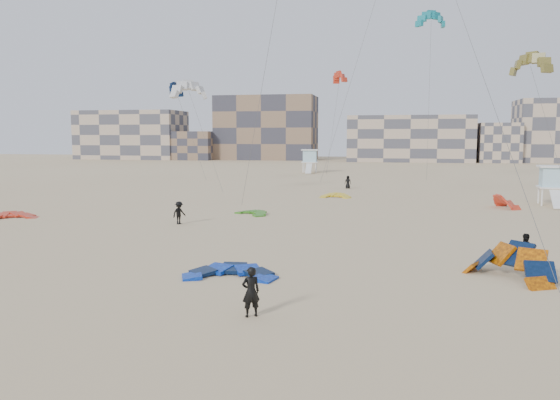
% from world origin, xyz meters
% --- Properties ---
extents(ground, '(320.00, 320.00, 0.00)m').
position_xyz_m(ground, '(0.00, 0.00, 0.00)').
color(ground, '#C9B386').
rests_on(ground, ground).
extents(kite_ground_blue, '(4.42, 4.62, 1.24)m').
position_xyz_m(kite_ground_blue, '(-1.96, 4.39, 0.00)').
color(kite_ground_blue, blue).
rests_on(kite_ground_blue, ground).
extents(kite_ground_orange, '(6.23, 6.23, 4.44)m').
position_xyz_m(kite_ground_orange, '(11.05, 6.68, 0.00)').
color(kite_ground_orange, orange).
rests_on(kite_ground_orange, ground).
extents(kite_ground_red, '(5.40, 5.44, 1.57)m').
position_xyz_m(kite_ground_red, '(-25.01, 18.68, 0.00)').
color(kite_ground_red, '#E34518').
rests_on(kite_ground_red, ground).
extents(kite_ground_green, '(4.17, 4.21, 0.85)m').
position_xyz_m(kite_ground_green, '(-6.16, 24.86, 0.00)').
color(kite_ground_green, '#3E8F24').
rests_on(kite_ground_green, ground).
extents(kite_ground_red_far, '(4.15, 4.11, 3.43)m').
position_xyz_m(kite_ground_red_far, '(16.13, 33.72, 0.00)').
color(kite_ground_red_far, '#E34518').
rests_on(kite_ground_red_far, ground).
extents(kite_ground_yellow, '(3.48, 3.66, 1.58)m').
position_xyz_m(kite_ground_yellow, '(-0.45, 39.29, 0.00)').
color(kite_ground_yellow, yellow).
rests_on(kite_ground_yellow, ground).
extents(kitesurfer_main, '(0.83, 0.76, 1.91)m').
position_xyz_m(kitesurfer_main, '(0.49, -1.05, 0.95)').
color(kitesurfer_main, black).
rests_on(kitesurfer_main, ground).
extents(kitesurfer_b, '(0.94, 0.78, 1.77)m').
position_xyz_m(kitesurfer_b, '(12.37, 9.13, 0.89)').
color(kitesurfer_b, black).
rests_on(kitesurfer_b, ground).
extents(kitesurfer_c, '(1.12, 1.30, 1.75)m').
position_xyz_m(kitesurfer_c, '(-10.33, 18.72, 0.87)').
color(kitesurfer_c, black).
rests_on(kitesurfer_c, ground).
extents(kitesurfer_e, '(0.84, 0.57, 1.66)m').
position_xyz_m(kitesurfer_e, '(0.06, 49.92, 0.83)').
color(kitesurfer_e, black).
rests_on(kitesurfer_e, ground).
extents(kite_fly_grey, '(7.91, 7.26, 12.17)m').
position_xyz_m(kite_fly_grey, '(-16.26, 36.81, 11.53)').
color(kite_fly_grey, white).
rests_on(kite_fly_grey, ground).
extents(kite_fly_olive, '(5.04, 7.70, 13.14)m').
position_xyz_m(kite_fly_olive, '(17.29, 32.27, 12.86)').
color(kite_fly_olive, brown).
rests_on(kite_fly_olive, ground).
extents(kite_fly_navy, '(7.37, 5.79, 12.98)m').
position_xyz_m(kite_fly_navy, '(-23.07, 49.81, 12.75)').
color(kite_fly_navy, '#0A1B43').
rests_on(kite_fly_navy, ground).
extents(kite_fly_teal_b, '(4.95, 5.65, 22.03)m').
position_xyz_m(kite_fly_teal_b, '(10.21, 56.79, 21.89)').
color(kite_fly_teal_b, teal).
rests_on(kite_fly_teal_b, ground).
extents(kite_fly_red, '(4.31, 4.30, 15.19)m').
position_xyz_m(kite_fly_red, '(-2.13, 60.23, 15.01)').
color(kite_fly_red, '#E34518').
rests_on(kite_fly_red, ground).
extents(lifeguard_tower_near, '(2.96, 5.38, 3.85)m').
position_xyz_m(lifeguard_tower_near, '(20.94, 36.98, 1.91)').
color(lifeguard_tower_near, white).
rests_on(lifeguard_tower_near, ground).
extents(lifeguard_tower_far, '(3.21, 5.93, 4.27)m').
position_xyz_m(lifeguard_tower_far, '(-9.22, 79.12, 2.12)').
color(lifeguard_tower_far, white).
rests_on(lifeguard_tower_far, ground).
extents(condo_west_a, '(30.00, 15.00, 14.00)m').
position_xyz_m(condo_west_a, '(-70.00, 130.00, 7.00)').
color(condo_west_a, tan).
rests_on(condo_west_a, ground).
extents(condo_west_b, '(28.00, 14.00, 18.00)m').
position_xyz_m(condo_west_b, '(-30.00, 134.00, 9.00)').
color(condo_west_b, '#7E624C').
rests_on(condo_west_b, ground).
extents(condo_mid, '(32.00, 16.00, 12.00)m').
position_xyz_m(condo_mid, '(10.00, 130.00, 6.00)').
color(condo_mid, tan).
rests_on(condo_mid, ground).
extents(condo_fill_left, '(12.00, 10.00, 8.00)m').
position_xyz_m(condo_fill_left, '(-50.00, 128.00, 4.00)').
color(condo_fill_left, '#7E624C').
rests_on(condo_fill_left, ground).
extents(condo_fill_right, '(10.00, 10.00, 10.00)m').
position_xyz_m(condo_fill_right, '(32.00, 128.00, 5.00)').
color(condo_fill_right, tan).
rests_on(condo_fill_right, ground).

